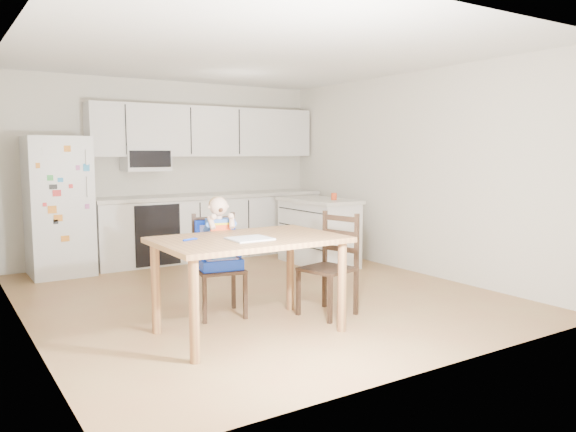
% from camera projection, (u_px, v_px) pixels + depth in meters
% --- Properties ---
extents(room, '(4.52, 5.01, 2.51)m').
position_uv_depth(room, '(234.00, 176.00, 6.26)').
color(room, '#9A633F').
rests_on(room, ground).
extents(refrigerator, '(0.72, 0.70, 1.70)m').
position_uv_depth(refrigerator, '(59.00, 206.00, 6.87)').
color(refrigerator, silver).
rests_on(refrigerator, ground).
extents(kitchen_run, '(3.37, 0.62, 2.15)m').
position_uv_depth(kitchen_run, '(209.00, 196.00, 8.04)').
color(kitchen_run, silver).
rests_on(kitchen_run, ground).
extents(kitchen_island, '(0.63, 1.21, 0.89)m').
position_uv_depth(kitchen_island, '(318.00, 231.00, 7.56)').
color(kitchen_island, silver).
rests_on(kitchen_island, ground).
extents(red_cup, '(0.07, 0.07, 0.09)m').
position_uv_depth(red_cup, '(334.00, 196.00, 7.30)').
color(red_cup, red).
rests_on(red_cup, kitchen_island).
extents(dining_table, '(1.51, 0.97, 0.81)m').
position_uv_depth(dining_table, '(249.00, 250.00, 4.65)').
color(dining_table, brown).
rests_on(dining_table, ground).
extents(napkin, '(0.33, 0.28, 0.01)m').
position_uv_depth(napkin, '(250.00, 239.00, 4.52)').
color(napkin, '#BCBCC1').
rests_on(napkin, dining_table).
extents(toddler_spoon, '(0.12, 0.06, 0.02)m').
position_uv_depth(toddler_spoon, '(189.00, 240.00, 4.47)').
color(toddler_spoon, '#0B2EC2').
rests_on(toddler_spoon, dining_table).
extents(chair_booster, '(0.49, 0.49, 1.11)m').
position_uv_depth(chair_booster, '(218.00, 244.00, 5.18)').
color(chair_booster, black).
rests_on(chair_booster, ground).
extents(chair_side, '(0.51, 0.51, 0.95)m').
position_uv_depth(chair_side, '(334.00, 257.00, 5.24)').
color(chair_side, black).
rests_on(chair_side, ground).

